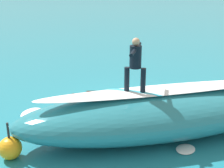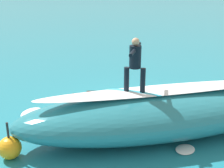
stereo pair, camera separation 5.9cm
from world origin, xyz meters
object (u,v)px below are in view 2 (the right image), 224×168
object	(u,v)px
surfer_paddling	(93,94)
buoy_marker	(10,148)
surfboard_paddling	(96,98)
surfboard_riding	(134,92)
surfer_riding	(135,61)

from	to	relation	value
surfer_paddling	buoy_marker	world-z (taller)	buoy_marker
surfboard_paddling	surfer_paddling	xyz separation A→B (m)	(0.11, -0.03, 0.16)
surfboard_riding	surfer_paddling	size ratio (longest dim) A/B	1.18
surfer_riding	buoy_marker	size ratio (longest dim) A/B	1.46
surfboard_paddling	surfer_paddling	world-z (taller)	surfer_paddling
surfboard_riding	surfboard_paddling	distance (m)	3.92
surfboard_paddling	surfer_paddling	size ratio (longest dim) A/B	1.53
surfer_riding	surfer_paddling	distance (m)	4.35
surfboard_riding	surfboard_paddling	size ratio (longest dim) A/B	0.77
surfboard_riding	buoy_marker	bearing A→B (deg)	31.59
surfer_paddling	surfboard_paddling	bearing A→B (deg)	0.00
surfboard_riding	buoy_marker	size ratio (longest dim) A/B	1.62
surfer_riding	surfer_paddling	xyz separation A→B (m)	(0.73, -3.58, -2.36)
surfer_riding	surfboard_riding	bearing A→B (deg)	26.11
surfer_riding	surfer_paddling	bearing A→B (deg)	-52.40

